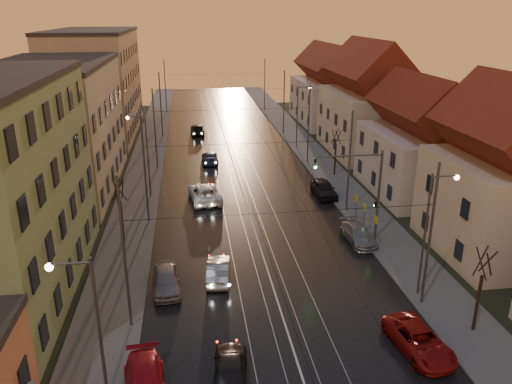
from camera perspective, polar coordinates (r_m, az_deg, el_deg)
name	(u,v)px	position (r m, az deg, el deg)	size (l,w,h in m)	color
road	(233,164)	(58.17, -2.64, 3.27)	(16.00, 120.00, 0.04)	black
sidewalk_left	(146,166)	(58.18, -12.50, 2.87)	(4.00, 120.00, 0.15)	#4C4C4C
sidewalk_right	(317,160)	(59.83, 6.96, 3.67)	(4.00, 120.00, 0.15)	#4C4C4C
tram_rail_0	(214,164)	(58.02, -4.80, 3.21)	(0.06, 120.00, 0.03)	gray
tram_rail_1	(226,163)	(58.10, -3.39, 3.27)	(0.06, 120.00, 0.03)	gray
tram_rail_2	(240,163)	(58.23, -1.88, 3.34)	(0.06, 120.00, 0.03)	gray
tram_rail_3	(252,163)	(58.38, -0.48, 3.39)	(0.06, 120.00, 0.03)	gray
apartment_left_2	(58,129)	(52.20, -21.74, 6.71)	(10.00, 20.00, 12.00)	#BDB792
apartment_left_3	(97,84)	(75.21, -17.74, 11.64)	(10.00, 24.00, 14.00)	tan
house_right_1	(505,182)	(39.19, 26.60, 1.07)	(8.67, 10.20, 10.80)	beige
house_right_2	(422,146)	(50.17, 18.42, 5.01)	(9.18, 12.24, 9.20)	beige
house_right_3	(368,106)	(63.40, 12.72, 9.58)	(9.18, 14.28, 11.50)	beige
house_right_4	(328,90)	(80.42, 8.27, 11.44)	(9.18, 16.32, 10.00)	beige
catenary_pole_l_1	(124,255)	(27.64, -14.80, -7.01)	(0.16, 0.16, 9.00)	#595B60
catenary_pole_r_1	(430,237)	(30.52, 19.27, -4.85)	(0.16, 0.16, 9.00)	#595B60
catenary_pole_l_2	(145,171)	(41.52, -12.58, 2.36)	(0.16, 0.16, 9.00)	#595B60
catenary_pole_r_2	(349,163)	(43.49, 10.63, 3.30)	(0.16, 0.16, 9.00)	#595B60
catenary_pole_l_3	(155,130)	(55.98, -11.48, 6.97)	(0.16, 0.16, 9.00)	#595B60
catenary_pole_r_3	(309,125)	(57.46, 6.03, 7.59)	(0.16, 0.16, 9.00)	#595B60
catenary_pole_l_4	(161,106)	(70.67, -10.82, 9.68)	(0.16, 0.16, 9.00)	#595B60
catenary_pole_r_4	(284,103)	(71.84, 3.21, 10.16)	(0.16, 0.16, 9.00)	#595B60
catenary_pole_l_5	(165,87)	(88.43, -10.32, 11.73)	(0.16, 0.16, 9.00)	#595B60
catenary_pole_r_5	(265,85)	(89.37, 1.00, 12.12)	(0.16, 0.16, 9.00)	#595B60
street_lamp_0	(91,328)	(21.56, -18.33, -14.53)	(1.75, 0.32, 8.00)	#595B60
street_lamp_1	(431,223)	(31.40, 19.38, -3.39)	(1.75, 0.32, 8.00)	#595B60
street_lamp_2	(144,148)	(47.21, -12.70, 4.96)	(1.75, 0.32, 8.00)	#595B60
street_lamp_3	(300,110)	(64.17, 5.02, 9.28)	(1.75, 0.32, 8.00)	#595B60
traffic_light_mast	(367,185)	(37.88, 12.53, 0.81)	(5.30, 0.32, 7.20)	#595B60
bare_tree_0	(121,214)	(38.63, -15.13, -2.39)	(1.09, 1.09, 5.11)	black
bare_tree_1	(479,293)	(29.88, 24.16, -10.44)	(1.09, 1.09, 5.11)	black
bare_tree_2	(335,154)	(53.73, 9.07, 4.36)	(1.09, 1.09, 5.11)	black
driving_car_0	(230,367)	(25.32, -2.98, -19.40)	(1.63, 4.05, 1.38)	black
driving_car_1	(218,270)	(33.33, -4.34, -8.89)	(1.43, 4.10, 1.35)	gray
driving_car_2	(205,193)	(46.64, -5.89, -0.12)	(2.61, 5.65, 1.57)	white
driving_car_3	(210,158)	(58.47, -5.31, 3.94)	(1.84, 4.53, 1.31)	navy
driving_car_4	(197,129)	(72.39, -6.71, 7.13)	(1.86, 4.63, 1.58)	black
parked_left_3	(166,280)	(32.57, -10.24, -9.82)	(1.70, 4.23, 1.44)	gray
parked_right_0	(419,340)	(28.29, 18.13, -15.83)	(2.15, 4.67, 1.30)	maroon
parked_right_1	(358,234)	(39.08, 11.62, -4.77)	(1.81, 4.45, 1.29)	gray
parked_right_2	(324,189)	(48.02, 7.75, 0.38)	(1.82, 4.53, 1.54)	black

